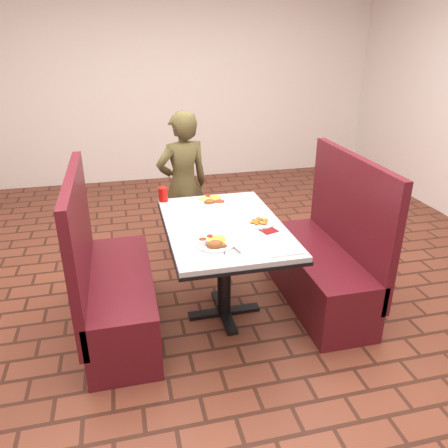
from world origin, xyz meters
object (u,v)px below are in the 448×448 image
Objects in this scene: diner_person at (183,185)px; far_dinner_plate at (212,199)px; red_tumbler at (163,194)px; near_dinner_plate at (214,241)px; booth_bench_left at (113,290)px; dining_table at (224,236)px; booth_bench_right at (324,264)px; plantain_plate at (260,222)px.

far_dinner_plate is (0.13, -0.66, 0.09)m from diner_person.
diner_person reaches higher than far_dinner_plate.
red_tumbler is (-0.37, 0.12, 0.03)m from far_dinner_plate.
near_dinner_plate is at bearing 74.66° from diner_person.
red_tumbler is (0.44, 0.55, 0.48)m from booth_bench_left.
dining_table is 1.10m from diner_person.
diner_person is at bearing 101.17° from far_dinner_plate.
plantain_plate is (-0.55, -0.06, 0.43)m from booth_bench_right.
booth_bench_right is 1.37m from red_tumbler.
booth_bench_right is 1.08m from near_dinner_plate.
far_dinner_plate is at bearing 86.35° from diner_person.
diner_person is 0.68m from far_dinner_plate.
dining_table is 0.45m from far_dinner_plate.
booth_bench_left is 6.11× the size of plantain_plate.
near_dinner_plate reaches higher than far_dinner_plate.
booth_bench_right reaches higher than dining_table.
plantain_plate is at bearing -173.83° from booth_bench_right.
plantain_plate is at bearing 32.73° from near_dinner_plate.
diner_person is (-0.12, 1.10, 0.03)m from dining_table.
red_tumbler reaches higher than near_dinner_plate.
plantain_plate is 1.78× the size of red_tumbler.
far_dinner_plate is 2.39× the size of red_tumbler.
booth_bench_right reaches higher than plantain_plate.
booth_bench_left reaches higher than red_tumbler.
red_tumbler is (-0.24, -0.54, 0.12)m from diner_person.
booth_bench_left is at bearing -151.62° from far_dinner_plate.
red_tumbler is at bearing 134.48° from plantain_plate.
booth_bench_left is at bearing 155.34° from near_dinner_plate.
booth_bench_right is 1.47m from diner_person.
diner_person is (-0.92, 1.10, 0.35)m from booth_bench_right.
diner_person reaches higher than booth_bench_right.
booth_bench_left is at bearing 176.71° from plantain_plate.
dining_table is 0.86m from booth_bench_right.
far_dinner_plate is 0.39m from red_tumbler.
dining_table is at bearing 0.00° from booth_bench_left.
diner_person reaches higher than red_tumbler.
dining_table is 6.17× the size of plantain_plate.
far_dinner_plate is at bearing -18.05° from red_tumbler.
plantain_plate is at bearing -45.52° from red_tumbler.
booth_bench_left is 0.85m from red_tumbler.
booth_bench_left is 4.55× the size of far_dinner_plate.
diner_person is at bearing 66.41° from red_tumbler.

